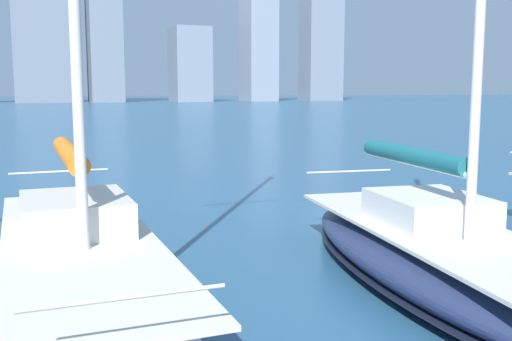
# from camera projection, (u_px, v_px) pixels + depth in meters

# --- Properties ---
(city_skyline) EXTENTS (170.32, 19.84, 53.06)m
(city_skyline) POSITION_uv_depth(u_px,v_px,m) (59.00, 12.00, 150.33)
(city_skyline) COLOR slate
(city_skyline) RESTS_ON ground
(sailboat_teal) EXTENTS (3.86, 9.51, 10.65)m
(sailboat_teal) POSITION_uv_depth(u_px,v_px,m) (443.00, 255.00, 10.26)
(sailboat_teal) COLOR navy
(sailboat_teal) RESTS_ON ground
(sailboat_orange) EXTENTS (2.89, 9.44, 11.99)m
(sailboat_orange) POSITION_uv_depth(u_px,v_px,m) (80.00, 268.00, 9.23)
(sailboat_orange) COLOR silver
(sailboat_orange) RESTS_ON ground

